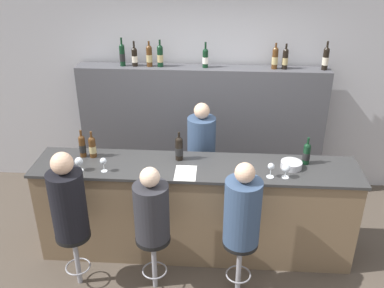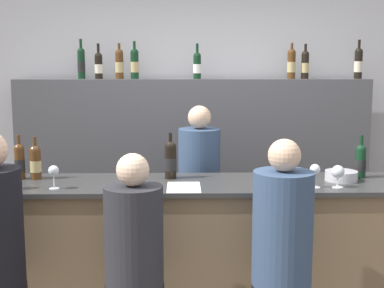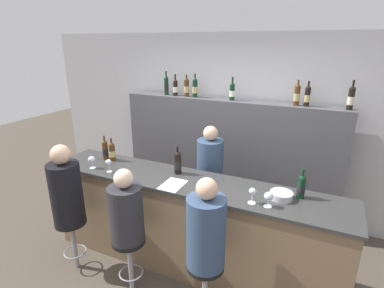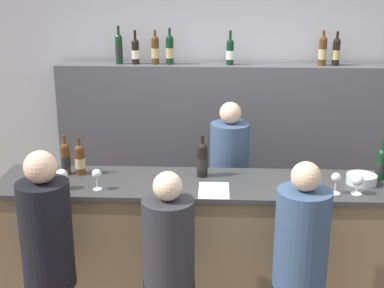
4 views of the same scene
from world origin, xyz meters
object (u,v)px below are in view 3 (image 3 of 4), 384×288
at_px(bar_stool_middle, 129,251).
at_px(guest_seated_right, 206,229).
at_px(wine_bottle_backbar_7, 351,98).
at_px(wine_glass_0, 92,160).
at_px(wine_bottle_backbar_3, 195,88).
at_px(wine_bottle_counter_0, 105,150).
at_px(wine_bottle_backbar_6, 307,96).
at_px(guest_seated_left, 66,189).
at_px(wine_bottle_backbar_5, 297,95).
at_px(guest_seated_middle, 126,211).
at_px(bar_stool_left, 72,231).
at_px(wine_bottle_backbar_1, 175,87).
at_px(wine_bottle_backbar_4, 232,91).
at_px(wine_bottle_counter_3, 301,186).
at_px(metal_bowl, 281,195).
at_px(wine_bottle_backbar_0, 166,85).
at_px(wine_bottle_backbar_2, 187,87).
at_px(bartender, 209,190).
at_px(wine_glass_2, 252,192).
at_px(wine_bottle_counter_2, 178,162).
at_px(wine_bottle_counter_1, 112,151).
at_px(wine_glass_3, 269,197).
at_px(wine_glass_1, 109,163).

distance_m(bar_stool_middle, guest_seated_right, 0.96).
height_order(wine_bottle_backbar_7, wine_glass_0, wine_bottle_backbar_7).
bearing_deg(wine_bottle_backbar_3, wine_bottle_counter_0, -119.94).
distance_m(wine_bottle_backbar_6, wine_glass_0, 2.68).
xyz_separation_m(wine_bottle_backbar_6, guest_seated_left, (-2.14, -1.89, -0.85)).
bearing_deg(bar_stool_middle, guest_seated_left, 180.00).
bearing_deg(guest_seated_left, wine_bottle_backbar_5, 43.22).
height_order(wine_bottle_backbar_5, guest_seated_middle, wine_bottle_backbar_5).
bearing_deg(wine_bottle_backbar_7, wine_bottle_backbar_6, 180.00).
distance_m(wine_bottle_counter_0, bar_stool_left, 1.01).
bearing_deg(bar_stool_left, wine_bottle_backbar_6, 41.55).
bearing_deg(wine_bottle_backbar_1, wine_bottle_backbar_4, 0.00).
bearing_deg(wine_bottle_counter_0, wine_bottle_backbar_7, 24.00).
xyz_separation_m(guest_seated_left, bar_stool_middle, (0.77, 0.00, -0.52)).
bearing_deg(wine_bottle_backbar_1, wine_bottle_counter_3, -31.31).
relative_size(wine_bottle_backbar_6, wine_bottle_backbar_7, 0.89).
bearing_deg(metal_bowl, wine_bottle_backbar_0, 146.56).
distance_m(wine_bottle_backbar_2, guest_seated_middle, 2.12).
height_order(bar_stool_left, bartender, bartender).
bearing_deg(wine_bottle_backbar_1, metal_bowl, -35.61).
relative_size(metal_bowl, guest_seated_left, 0.25).
bearing_deg(wine_bottle_backbar_0, wine_bottle_backbar_3, 0.00).
relative_size(wine_bottle_backbar_0, bartender, 0.23).
bearing_deg(wine_glass_2, metal_bowl, 40.98).
bearing_deg(wine_bottle_backbar_5, metal_bowl, -85.94).
bearing_deg(wine_bottle_backbar_3, wine_glass_0, -113.11).
bearing_deg(wine_bottle_backbar_6, guest_seated_right, -105.77).
bearing_deg(wine_bottle_backbar_7, metal_bowl, -111.50).
bearing_deg(wine_glass_2, wine_bottle_backbar_7, 63.67).
xyz_separation_m(wine_bottle_counter_2, guest_seated_left, (-0.96, -0.71, -0.21)).
relative_size(bar_stool_middle, bartender, 0.40).
bearing_deg(metal_bowl, wine_bottle_counter_1, 177.31).
xyz_separation_m(wine_bottle_backbar_5, wine_glass_3, (0.01, -1.48, -0.68)).
bearing_deg(guest_seated_middle, wine_bottle_counter_3, 25.38).
xyz_separation_m(wine_bottle_counter_1, wine_glass_0, (-0.06, -0.29, -0.02)).
height_order(wine_glass_3, guest_seated_left, guest_seated_left).
height_order(wine_bottle_backbar_3, wine_glass_0, wine_bottle_backbar_3).
distance_m(wine_bottle_backbar_4, guest_seated_right, 2.12).
bearing_deg(wine_bottle_backbar_0, wine_bottle_backbar_4, 0.00).
xyz_separation_m(wine_bottle_counter_2, wine_glass_1, (-0.72, -0.29, -0.02)).
relative_size(wine_bottle_counter_3, wine_bottle_backbar_0, 0.84).
bearing_deg(metal_bowl, wine_bottle_counter_0, 177.44).
height_order(wine_bottle_counter_3, wine_bottle_backbar_1, wine_bottle_backbar_1).
bearing_deg(bar_stool_left, bar_stool_middle, 0.00).
relative_size(wine_bottle_counter_3, guest_seated_right, 0.35).
bearing_deg(wine_glass_0, bartender, 31.82).
xyz_separation_m(wine_bottle_counter_3, wine_glass_0, (-2.27, -0.29, -0.02)).
relative_size(metal_bowl, bar_stool_middle, 0.35).
distance_m(wine_bottle_backbar_2, wine_glass_0, 1.70).
bearing_deg(wine_glass_1, bar_stool_middle, -37.96).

